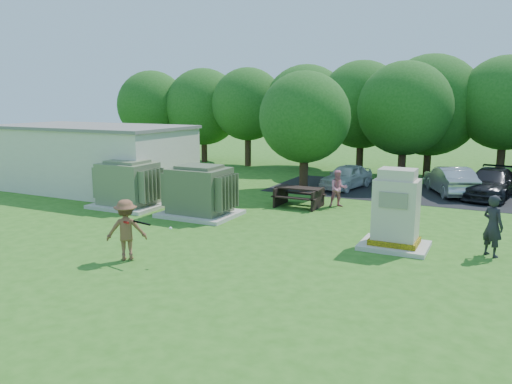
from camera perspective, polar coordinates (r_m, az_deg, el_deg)
The scene contains 16 objects.
ground at distance 15.43m, azimuth -6.69°, elevation -7.24°, with size 120.00×120.00×0.00m, color #2D6619.
service_building at distance 27.30m, azimuth -18.20°, elevation 3.59°, with size 10.00×5.00×3.20m, color beige.
service_building_roof at distance 27.16m, azimuth -18.41°, elevation 7.09°, with size 10.20×5.20×0.15m, color slate.
parking_strip at distance 26.21m, azimuth 23.62°, elevation -0.59°, with size 20.00×6.00×0.01m, color #232326.
transformer_left at distance 22.54m, azimuth -14.38°, elevation 0.76°, with size 3.00×2.40×2.07m.
transformer_right at distance 20.34m, azimuth -6.45°, elevation -0.02°, with size 3.00×2.40×2.07m.
generator_cabinet at distance 16.43m, azimuth 15.69°, elevation -2.41°, with size 2.10×1.72×2.56m.
picnic_table at distance 22.05m, azimuth 4.93°, elevation -0.29°, with size 2.03×1.52×0.87m.
batter at distance 15.24m, azimuth -14.60°, elevation -4.19°, with size 1.17×0.67×1.81m, color brown.
person_by_generator at distance 16.64m, azimuth 25.44°, elevation -3.51°, with size 0.69×0.45×1.89m, color black.
person_at_picnic at distance 22.19m, azimuth 9.38°, elevation 0.39°, with size 0.79×0.62×1.63m, color #D8728A.
car_white at distance 26.85m, azimuth 10.30°, elevation 1.77°, with size 1.51×3.75×1.28m, color silver.
car_silver_a at distance 26.60m, azimuth 21.31°, elevation 1.26°, with size 1.48×4.26×1.40m, color #A5A6A9.
car_dark at distance 26.51m, azimuth 25.23°, elevation 0.91°, with size 1.93×4.75×1.38m, color black.
batting_equipment at distance 14.78m, azimuth -12.86°, elevation -3.53°, with size 1.44×0.49×0.19m.
tree_row at distance 31.41m, azimuth 15.01°, elevation 9.30°, with size 41.30×13.30×7.30m.
Camera 1 is at (8.09, -12.26, 4.74)m, focal length 35.00 mm.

